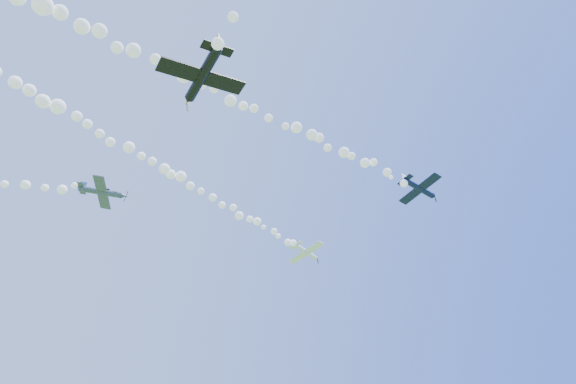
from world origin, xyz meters
name	(u,v)px	position (x,y,z in m)	size (l,w,h in m)	color
plane_white	(306,252)	(18.50, 13.77, 49.42)	(7.46, 7.75, 2.61)	white
smoke_trail_white	(133,151)	(-18.20, -0.90, 49.12)	(69.40, 29.39, 3.15)	white
plane_navy	(419,188)	(22.31, -15.16, 46.47)	(7.16, 7.57, 2.76)	black
smoke_trail_navy	(178,71)	(-16.77, -20.36, 46.28)	(73.95, 12.10, 2.82)	white
plane_grey	(102,192)	(-20.56, 2.25, 42.94)	(7.02, 7.48, 2.84)	#394453
plane_black	(202,75)	(-15.52, -28.42, 37.39)	(8.31, 8.03, 2.63)	black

